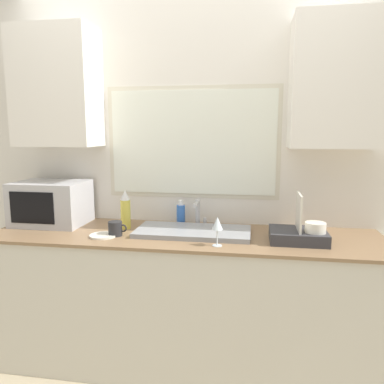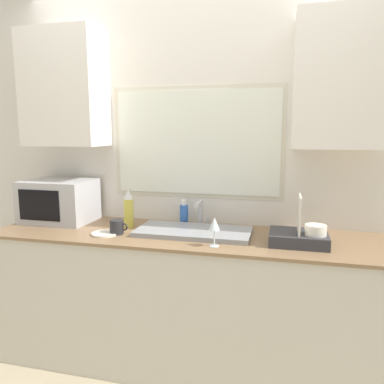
% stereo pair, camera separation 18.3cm
% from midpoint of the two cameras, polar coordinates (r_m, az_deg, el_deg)
% --- Properties ---
extents(countertop, '(2.51, 0.68, 0.90)m').
position_cam_midpoint_polar(countertop, '(2.58, 1.03, -15.98)').
color(countertop, beige).
rests_on(countertop, ground_plane).
extents(wall_back, '(6.00, 0.38, 2.60)m').
position_cam_midpoint_polar(wall_back, '(2.64, 2.60, 6.55)').
color(wall_back, silver).
rests_on(wall_back, ground_plane).
extents(sink_basin, '(0.73, 0.35, 0.03)m').
position_cam_midpoint_polar(sink_basin, '(2.42, 2.41, -6.06)').
color(sink_basin, gray).
rests_on(sink_basin, countertop).
extents(faucet, '(0.08, 0.16, 0.19)m').
position_cam_midpoint_polar(faucet, '(2.57, 3.35, -2.94)').
color(faucet, '#B7B7BC').
rests_on(faucet, countertop).
extents(microwave, '(0.48, 0.37, 0.30)m').
position_cam_midpoint_polar(microwave, '(2.86, -17.91, -1.31)').
color(microwave, '#B2B2B7').
rests_on(microwave, countertop).
extents(dish_rack, '(0.33, 0.26, 0.29)m').
position_cam_midpoint_polar(dish_rack, '(2.31, 18.38, -6.32)').
color(dish_rack, '#333338').
rests_on(dish_rack, countertop).
extents(spray_bottle, '(0.07, 0.07, 0.27)m').
position_cam_midpoint_polar(spray_bottle, '(2.58, -7.64, -2.60)').
color(spray_bottle, '#D8CC4C').
rests_on(spray_bottle, countertop).
extents(soap_bottle, '(0.06, 0.06, 0.18)m').
position_cam_midpoint_polar(soap_bottle, '(2.64, 0.76, -3.37)').
color(soap_bottle, blue).
rests_on(soap_bottle, countertop).
extents(mug_near_sink, '(0.12, 0.09, 0.09)m').
position_cam_midpoint_polar(mug_near_sink, '(2.44, -9.28, -5.32)').
color(mug_near_sink, '#262628').
rests_on(mug_near_sink, countertop).
extents(wine_glass, '(0.06, 0.06, 0.17)m').
position_cam_midpoint_polar(wine_glass, '(2.14, 5.88, -5.02)').
color(wine_glass, silver).
rests_on(wine_glass, countertop).
extents(small_plate, '(0.17, 0.17, 0.01)m').
position_cam_midpoint_polar(small_plate, '(2.45, -11.07, -6.26)').
color(small_plate, silver).
rests_on(small_plate, countertop).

